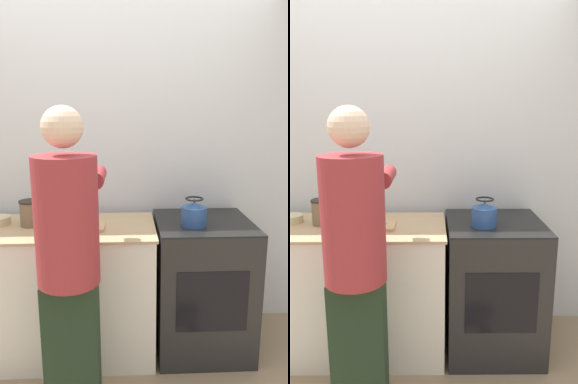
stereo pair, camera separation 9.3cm
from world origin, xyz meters
TOP-DOWN VIEW (x-y plane):
  - ground_plane at (0.00, 0.00)m, footprint 12.00×12.00m
  - wall_back at (0.00, 0.72)m, footprint 8.00×0.05m
  - counter at (-0.34, 0.31)m, footprint 1.36×0.64m
  - oven at (0.68, 0.33)m, footprint 0.65×0.66m
  - person at (-0.15, -0.25)m, footprint 0.37×0.61m
  - cutting_board at (-0.15, 0.27)m, footprint 0.32×0.20m
  - knife at (-0.15, 0.26)m, footprint 0.21×0.12m
  - kettle at (0.59, 0.23)m, footprint 0.17×0.17m
  - bowl_prep at (-0.71, 0.38)m, footprint 0.16×0.16m
  - canister_jar at (-0.48, 0.34)m, footprint 0.15×0.15m

SIDE VIEW (x-z plane):
  - ground_plane at x=0.00m, z-range 0.00..0.00m
  - counter at x=-0.34m, z-range 0.00..0.92m
  - oven at x=0.68m, z-range 0.00..0.93m
  - cutting_board at x=-0.15m, z-range 0.92..0.93m
  - person at x=-0.15m, z-range 0.08..1.78m
  - knife at x=-0.15m, z-range 0.93..0.94m
  - bowl_prep at x=-0.71m, z-range 0.92..0.97m
  - canister_jar at x=-0.48m, z-range 0.92..1.09m
  - kettle at x=0.59m, z-range 0.92..1.11m
  - wall_back at x=0.00m, z-range 0.00..2.60m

